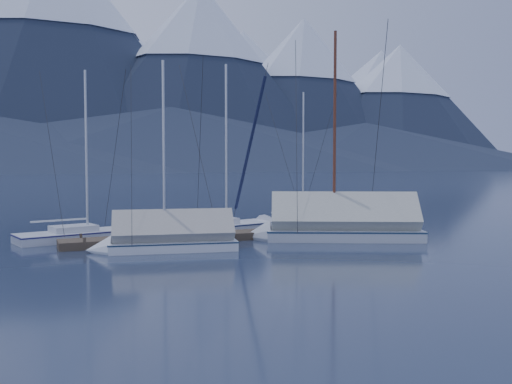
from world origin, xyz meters
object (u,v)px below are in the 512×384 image
person (317,211)px  sailboat_covered_near (330,228)px  sailboat_open_right (308,223)px  sailboat_covered_far (161,241)px  sailboat_open_mid (234,228)px  sailboat_open_left (97,235)px

person → sailboat_covered_near: bearing=144.6°
sailboat_open_right → sailboat_covered_near: bearing=-108.3°
sailboat_open_right → sailboat_covered_far: (-9.80, -5.33, 0.27)m
sailboat_open_mid → person: 4.46m
sailboat_open_right → sailboat_open_left: bearing=-177.3°
sailboat_open_mid → sailboat_covered_far: bearing=-136.9°
sailboat_open_mid → sailboat_covered_far: 6.89m
sailboat_covered_far → person: (8.57, 2.18, 0.72)m
sailboat_open_left → sailboat_covered_near: size_ratio=0.81×
sailboat_open_left → person: 10.88m
sailboat_open_right → sailboat_covered_near: size_ratio=0.77×
sailboat_open_mid → person: sailboat_open_mid is taller
sailboat_covered_far → person: sailboat_covered_far is taller
sailboat_open_left → sailboat_open_right: sailboat_open_left is taller
sailboat_open_left → sailboat_covered_far: bearing=-67.7°
sailboat_open_left → sailboat_covered_far: 5.16m
sailboat_open_left → sailboat_open_right: bearing=2.7°
sailboat_covered_near → person: size_ratio=6.73×
sailboat_covered_far → sailboat_open_left: bearing=112.3°
sailboat_covered_near → sailboat_open_right: bearing=71.7°
sailboat_open_mid → person: bearing=-35.4°
sailboat_open_mid → sailboat_open_right: sailboat_open_mid is taller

